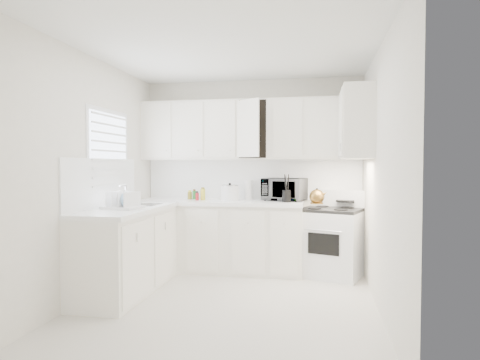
% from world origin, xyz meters
% --- Properties ---
extents(floor, '(3.20, 3.20, 0.00)m').
position_xyz_m(floor, '(0.00, 0.00, 0.00)').
color(floor, silver).
rests_on(floor, ground).
extents(ceiling, '(3.20, 3.20, 0.00)m').
position_xyz_m(ceiling, '(0.00, 0.00, 2.60)').
color(ceiling, white).
rests_on(ceiling, ground).
extents(wall_back, '(3.00, 0.00, 3.00)m').
position_xyz_m(wall_back, '(0.00, 1.60, 1.30)').
color(wall_back, white).
rests_on(wall_back, ground).
extents(wall_front, '(3.00, 0.00, 3.00)m').
position_xyz_m(wall_front, '(0.00, -1.60, 1.30)').
color(wall_front, white).
rests_on(wall_front, ground).
extents(wall_left, '(0.00, 3.20, 3.20)m').
position_xyz_m(wall_left, '(-1.50, 0.00, 1.30)').
color(wall_left, white).
rests_on(wall_left, ground).
extents(wall_right, '(0.00, 3.20, 3.20)m').
position_xyz_m(wall_right, '(1.50, 0.00, 1.30)').
color(wall_right, white).
rests_on(wall_right, ground).
extents(window_blinds, '(0.06, 0.96, 1.06)m').
position_xyz_m(window_blinds, '(-1.48, 0.35, 1.55)').
color(window_blinds, white).
rests_on(window_blinds, wall_left).
extents(lower_cabinets_back, '(2.22, 0.60, 0.90)m').
position_xyz_m(lower_cabinets_back, '(-0.39, 1.30, 0.45)').
color(lower_cabinets_back, white).
rests_on(lower_cabinets_back, floor).
extents(lower_cabinets_left, '(0.60, 1.60, 0.90)m').
position_xyz_m(lower_cabinets_left, '(-1.20, 0.20, 0.45)').
color(lower_cabinets_left, white).
rests_on(lower_cabinets_left, floor).
extents(countertop_back, '(2.24, 0.64, 0.05)m').
position_xyz_m(countertop_back, '(-0.39, 1.29, 0.93)').
color(countertop_back, white).
rests_on(countertop_back, lower_cabinets_back).
extents(countertop_left, '(0.64, 1.62, 0.05)m').
position_xyz_m(countertop_left, '(-1.19, 0.20, 0.93)').
color(countertop_left, white).
rests_on(countertop_left, lower_cabinets_left).
extents(backsplash_back, '(2.98, 0.02, 0.55)m').
position_xyz_m(backsplash_back, '(0.00, 1.59, 1.23)').
color(backsplash_back, white).
rests_on(backsplash_back, wall_back).
extents(backsplash_left, '(0.02, 1.60, 0.55)m').
position_xyz_m(backsplash_left, '(-1.49, 0.20, 1.23)').
color(backsplash_left, white).
rests_on(backsplash_left, wall_left).
extents(upper_cabinets_back, '(3.00, 0.33, 0.80)m').
position_xyz_m(upper_cabinets_back, '(0.00, 1.44, 1.50)').
color(upper_cabinets_back, white).
rests_on(upper_cabinets_back, wall_back).
extents(upper_cabinets_right, '(0.33, 0.90, 0.80)m').
position_xyz_m(upper_cabinets_right, '(1.33, 0.82, 1.50)').
color(upper_cabinets_right, white).
rests_on(upper_cabinets_right, wall_right).
extents(sink, '(0.42, 0.38, 0.30)m').
position_xyz_m(sink, '(-1.19, 0.55, 1.07)').
color(sink, gray).
rests_on(sink, countertop_left).
extents(stove, '(0.88, 0.80, 1.12)m').
position_xyz_m(stove, '(1.08, 1.27, 0.56)').
color(stove, white).
rests_on(stove, floor).
extents(tea_kettle, '(0.28, 0.25, 0.21)m').
position_xyz_m(tea_kettle, '(0.90, 1.11, 1.05)').
color(tea_kettle, olive).
rests_on(tea_kettle, stove).
extents(frying_pan, '(0.36, 0.45, 0.04)m').
position_xyz_m(frying_pan, '(1.26, 1.43, 0.96)').
color(frying_pan, black).
rests_on(frying_pan, stove).
extents(microwave, '(0.61, 0.44, 0.37)m').
position_xyz_m(microwave, '(0.46, 1.45, 1.13)').
color(microwave, gray).
rests_on(microwave, countertop_back).
extents(rice_cooker, '(0.28, 0.28, 0.24)m').
position_xyz_m(rice_cooker, '(-0.25, 1.28, 1.07)').
color(rice_cooker, white).
rests_on(rice_cooker, countertop_back).
extents(paper_towel, '(0.12, 0.12, 0.27)m').
position_xyz_m(paper_towel, '(-0.03, 1.49, 1.08)').
color(paper_towel, white).
rests_on(paper_towel, countertop_back).
extents(utensil_crock, '(0.15, 0.15, 0.37)m').
position_xyz_m(utensil_crock, '(0.51, 1.21, 1.13)').
color(utensil_crock, black).
rests_on(utensil_crock, countertop_back).
extents(dish_rack, '(0.45, 0.38, 0.22)m').
position_xyz_m(dish_rack, '(-1.18, 0.07, 1.06)').
color(dish_rack, white).
rests_on(dish_rack, countertop_left).
extents(spice_left_0, '(0.06, 0.06, 0.13)m').
position_xyz_m(spice_left_0, '(-0.85, 1.42, 1.02)').
color(spice_left_0, olive).
rests_on(spice_left_0, countertop_back).
extents(spice_left_1, '(0.06, 0.06, 0.13)m').
position_xyz_m(spice_left_1, '(-0.78, 1.33, 1.02)').
color(spice_left_1, '#25712B').
rests_on(spice_left_1, countertop_back).
extents(spice_left_2, '(0.06, 0.06, 0.13)m').
position_xyz_m(spice_left_2, '(-0.70, 1.42, 1.02)').
color(spice_left_2, '#B11720').
rests_on(spice_left_2, countertop_back).
extents(spice_left_3, '(0.06, 0.06, 0.13)m').
position_xyz_m(spice_left_3, '(-0.62, 1.33, 1.02)').
color(spice_left_3, yellow).
rests_on(spice_left_3, countertop_back).
extents(sauce_right_0, '(0.06, 0.06, 0.19)m').
position_xyz_m(sauce_right_0, '(0.58, 1.46, 1.05)').
color(sauce_right_0, '#B11720').
rests_on(sauce_right_0, countertop_back).
extents(sauce_right_1, '(0.06, 0.06, 0.19)m').
position_xyz_m(sauce_right_1, '(0.64, 1.40, 1.05)').
color(sauce_right_1, yellow).
rests_on(sauce_right_1, countertop_back).
extents(sauce_right_2, '(0.06, 0.06, 0.19)m').
position_xyz_m(sauce_right_2, '(0.69, 1.46, 1.05)').
color(sauce_right_2, brown).
rests_on(sauce_right_2, countertop_back).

